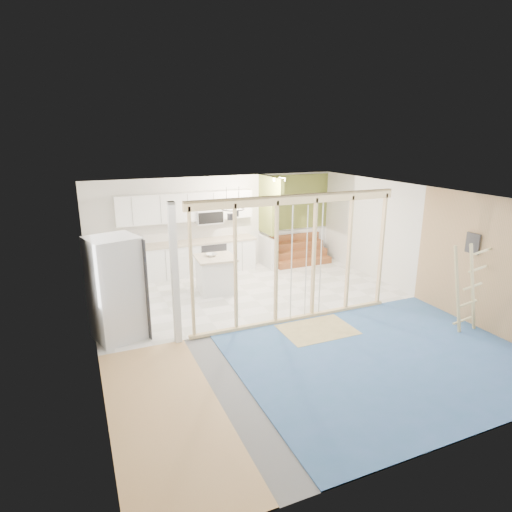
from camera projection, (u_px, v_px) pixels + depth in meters
name	position (u px, v px, depth m)	size (l,w,h in m)	color
room	(282.00, 262.00, 8.31)	(7.01, 8.01, 2.61)	slate
floor_overlays	(283.00, 321.00, 8.75)	(7.00, 8.00, 0.03)	silver
stud_frame	(272.00, 249.00, 8.15)	(4.66, 0.14, 2.60)	beige
base_cabinets	(166.00, 265.00, 10.90)	(4.45, 2.24, 0.93)	white
upper_cabinets	(189.00, 208.00, 11.22)	(3.60, 0.41, 0.85)	white
green_partition	(288.00, 232.00, 12.41)	(2.25, 1.51, 2.60)	olive
pot_rack	(233.00, 212.00, 9.67)	(0.52, 0.52, 0.72)	black
sheathing_panel	(500.00, 269.00, 7.86)	(0.02, 4.00, 2.60)	tan
electrical_panel	(473.00, 243.00, 8.27)	(0.04, 0.30, 0.40)	#343539
ceiling_light	(279.00, 180.00, 11.15)	(0.32, 0.32, 0.08)	#FFEABF
fridge	(116.00, 289.00, 7.78)	(1.05, 1.01, 1.94)	silver
island	(216.00, 275.00, 10.24)	(0.96, 0.96, 0.88)	silver
bowl	(211.00, 255.00, 10.17)	(0.25, 0.25, 0.06)	silver
soap_bottle_a	(139.00, 240.00, 10.91)	(0.12, 0.12, 0.31)	#ABADBF
soap_bottle_b	(235.00, 234.00, 11.86)	(0.08, 0.08, 0.18)	silver
ladder	(467.00, 288.00, 8.02)	(0.95, 0.08, 1.76)	tan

